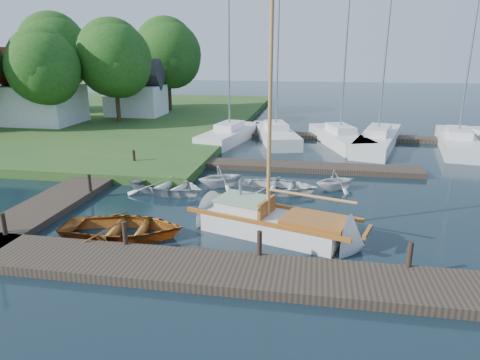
% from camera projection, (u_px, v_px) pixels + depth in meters
% --- Properties ---
extents(ground, '(160.00, 160.00, 0.00)m').
position_uv_depth(ground, '(240.00, 206.00, 18.58)').
color(ground, black).
rests_on(ground, ground).
extents(near_dock, '(18.00, 2.20, 0.30)m').
position_uv_depth(near_dock, '(206.00, 270.00, 12.89)').
color(near_dock, '#2C241D').
rests_on(near_dock, ground).
extents(left_dock, '(2.20, 18.00, 0.30)m').
position_uv_depth(left_dock, '(92.00, 181.00, 21.75)').
color(left_dock, '#2C241D').
rests_on(left_dock, ground).
extents(far_dock, '(14.00, 1.60, 0.30)m').
position_uv_depth(far_dock, '(294.00, 167.00, 24.34)').
color(far_dock, '#2C241D').
rests_on(far_dock, ground).
extents(pontoon, '(30.00, 1.60, 0.30)m').
position_uv_depth(pontoon, '(408.00, 139.00, 31.96)').
color(pontoon, '#2C241D').
rests_on(pontoon, ground).
extents(shore, '(50.00, 40.00, 0.50)m').
position_uv_depth(shore, '(9.00, 114.00, 43.89)').
color(shore, '#284F22').
rests_on(shore, ground).
extents(mooring_post_0, '(0.16, 0.16, 0.80)m').
position_uv_depth(mooring_post_0, '(4.00, 224.00, 14.91)').
color(mooring_post_0, black).
rests_on(mooring_post_0, near_dock).
extents(mooring_post_1, '(0.16, 0.16, 0.80)m').
position_uv_depth(mooring_post_1, '(125.00, 233.00, 14.17)').
color(mooring_post_1, black).
rests_on(mooring_post_1, near_dock).
extents(mooring_post_2, '(0.16, 0.16, 0.80)m').
position_uv_depth(mooring_post_2, '(259.00, 243.00, 13.42)').
color(mooring_post_2, black).
rests_on(mooring_post_2, near_dock).
extents(mooring_post_3, '(0.16, 0.16, 0.80)m').
position_uv_depth(mooring_post_3, '(410.00, 254.00, 12.67)').
color(mooring_post_3, black).
rests_on(mooring_post_3, near_dock).
extents(mooring_post_4, '(0.16, 0.16, 0.80)m').
position_uv_depth(mooring_post_4, '(89.00, 183.00, 19.54)').
color(mooring_post_4, black).
rests_on(mooring_post_4, left_dock).
extents(mooring_post_5, '(0.16, 0.16, 0.80)m').
position_uv_depth(mooring_post_5, '(134.00, 157.00, 24.25)').
color(mooring_post_5, black).
rests_on(mooring_post_5, left_dock).
extents(sailboat, '(7.41, 4.02, 9.83)m').
position_uv_depth(sailboat, '(277.00, 225.00, 15.68)').
color(sailboat, silver).
rests_on(sailboat, ground).
extents(dinghy, '(4.71, 3.61, 0.91)m').
position_uv_depth(dinghy, '(122.00, 225.00, 15.42)').
color(dinghy, brown).
rests_on(dinghy, ground).
extents(tender_a, '(4.53, 3.81, 0.80)m').
position_uv_depth(tender_a, '(167.00, 184.00, 20.38)').
color(tender_a, silver).
rests_on(tender_a, ground).
extents(tender_b, '(2.93, 2.82, 1.19)m').
position_uv_depth(tender_b, '(221.00, 175.00, 21.11)').
color(tender_b, silver).
rests_on(tender_b, ground).
extents(tender_c, '(3.85, 2.83, 0.77)m').
position_uv_depth(tender_c, '(278.00, 184.00, 20.35)').
color(tender_c, silver).
rests_on(tender_c, ground).
extents(tender_d, '(2.71, 2.60, 1.10)m').
position_uv_depth(tender_d, '(336.00, 179.00, 20.70)').
color(tender_d, silver).
rests_on(tender_d, ground).
extents(marina_boat_0, '(3.72, 7.98, 11.56)m').
position_uv_depth(marina_boat_0, '(230.00, 134.00, 31.82)').
color(marina_boat_0, silver).
rests_on(marina_boat_0, ground).
extents(marina_boat_1, '(4.31, 8.28, 9.86)m').
position_uv_depth(marina_boat_1, '(276.00, 134.00, 31.89)').
color(marina_boat_1, silver).
rests_on(marina_boat_1, ground).
extents(marina_boat_2, '(4.52, 8.26, 12.01)m').
position_uv_depth(marina_boat_2, '(340.00, 137.00, 30.66)').
color(marina_boat_2, silver).
rests_on(marina_boat_2, ground).
extents(marina_boat_3, '(4.64, 10.16, 10.62)m').
position_uv_depth(marina_boat_3, '(378.00, 139.00, 30.08)').
color(marina_boat_3, silver).
rests_on(marina_boat_3, ground).
extents(marina_boat_4, '(3.74, 9.30, 9.68)m').
position_uv_depth(marina_boat_4, '(458.00, 141.00, 29.33)').
color(marina_boat_4, silver).
rests_on(marina_boat_4, ground).
extents(house_a, '(6.30, 5.00, 6.29)m').
position_uv_depth(house_a, '(40.00, 94.00, 36.12)').
color(house_a, silver).
rests_on(house_a, shore).
extents(house_c, '(5.25, 4.00, 5.28)m').
position_uv_depth(house_c, '(136.00, 93.00, 40.89)').
color(house_c, silver).
rests_on(house_c, shore).
extents(tree_2, '(5.83, 5.75, 7.82)m').
position_uv_depth(tree_2, '(44.00, 67.00, 33.29)').
color(tree_2, '#332114').
rests_on(tree_2, shore).
extents(tree_3, '(6.41, 6.38, 8.74)m').
position_uv_depth(tree_3, '(114.00, 59.00, 36.23)').
color(tree_3, '#332114').
rests_on(tree_3, shore).
extents(tree_4, '(7.01, 7.01, 9.66)m').
position_uv_depth(tree_4, '(55.00, 52.00, 41.16)').
color(tree_4, '#332114').
rests_on(tree_4, shore).
extents(tree_7, '(6.83, 6.83, 9.38)m').
position_uv_depth(tree_7, '(168.00, 54.00, 43.33)').
color(tree_7, '#332114').
rests_on(tree_7, shore).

